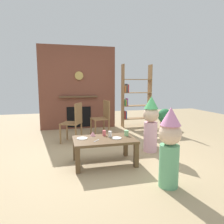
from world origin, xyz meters
The scene contains 16 objects.
ground_plane centered at (0.00, 0.00, 0.00)m, with size 12.00×12.00×0.00m, color tan.
brick_fireplace_feature centered at (-0.33, 2.60, 1.19)m, with size 2.20×0.28×2.40m.
bookshelf centered at (1.36, 2.40, 0.89)m, with size 0.90×0.28×1.90m.
coffee_table centered at (-0.16, -0.29, 0.36)m, with size 1.01×0.63×0.43m.
paper_cup_near_left centered at (-0.12, -0.11, 0.47)m, with size 0.06×0.06×0.09m, color #E5666B.
paper_cup_near_right centered at (0.25, -0.21, 0.48)m, with size 0.08×0.08×0.10m, color #8CD18C.
paper_cup_center centered at (-0.04, -0.22, 0.48)m, with size 0.06×0.06×0.10m, color silver.
paper_plate_front centered at (-0.51, -0.21, 0.43)m, with size 0.17×0.17×0.01m, color white.
paper_plate_rear centered at (0.04, -0.33, 0.43)m, with size 0.17×0.17×0.01m, color white.
birthday_cake_slice centered at (-0.31, -0.07, 0.47)m, with size 0.10×0.10×0.08m, color pink.
table_fork centered at (-0.31, -0.39, 0.43)m, with size 0.15×0.02×0.01m, color silver.
child_with_cone_hat centered at (0.49, -1.25, 0.55)m, with size 0.29×0.29×1.04m.
child_in_pink centered at (0.85, 0.10, 0.58)m, with size 0.30×0.30×1.09m.
dining_chair_left centered at (-0.54, 1.07, 0.51)m, with size 0.53×0.53×0.90m.
dining_chair_middle centered at (0.21, 1.55, 0.51)m, with size 0.46×0.46×0.90m.
potted_plant_tall centered at (2.17, 1.94, 0.33)m, with size 0.42×0.42×0.58m.
Camera 1 is at (-0.83, -3.49, 1.33)m, focal length 32.66 mm.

